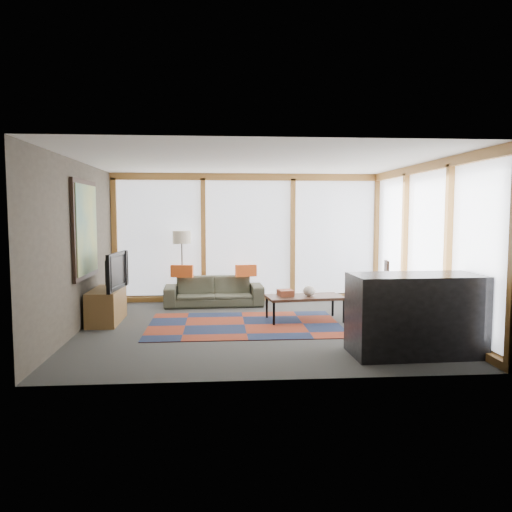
{
  "coord_description": "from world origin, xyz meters",
  "views": [
    {
      "loc": [
        -0.63,
        -7.75,
        1.81
      ],
      "look_at": [
        0.0,
        0.4,
        1.1
      ],
      "focal_mm": 35.0,
      "sensor_mm": 36.0,
      "label": 1
    }
  ],
  "objects": [
    {
      "name": "television",
      "position": [
        -2.37,
        0.52,
        0.86
      ],
      "size": [
        0.24,
        1.07,
        0.61
      ],
      "primitive_type": "imported",
      "rotation": [
        0.0,
        0.0,
        1.47
      ],
      "color": "black",
      "rests_on": "tv_console"
    },
    {
      "name": "tv_console",
      "position": [
        -2.47,
        0.56,
        0.28
      ],
      "size": [
        0.46,
        1.11,
        0.55
      ],
      "primitive_type": "cube",
      "color": "brown",
      "rests_on": "ground"
    },
    {
      "name": "bowl_a",
      "position": [
        2.39,
        -0.06,
        0.53
      ],
      "size": [
        0.22,
        0.22,
        0.09
      ],
      "primitive_type": "ellipsoid",
      "rotation": [
        0.0,
        0.0,
        0.19
      ],
      "color": "black",
      "rests_on": "bookshelf"
    },
    {
      "name": "floor_lamp",
      "position": [
        -1.34,
        2.22,
        0.73
      ],
      "size": [
        0.37,
        0.37,
        1.45
      ],
      "primitive_type": null,
      "color": "black",
      "rests_on": "ground"
    },
    {
      "name": "bookshelf",
      "position": [
        2.43,
        0.52,
        0.24
      ],
      "size": [
        0.35,
        1.94,
        0.49
      ],
      "primitive_type": null,
      "color": "black",
      "rests_on": "ground"
    },
    {
      "name": "room_envelope",
      "position": [
        0.49,
        0.56,
        1.54
      ],
      "size": [
        5.52,
        5.02,
        2.62
      ],
      "color": "#3C352C",
      "rests_on": "ground"
    },
    {
      "name": "coffee_table",
      "position": [
        0.82,
        0.43,
        0.21
      ],
      "size": [
        1.32,
        0.77,
        0.42
      ],
      "primitive_type": null,
      "rotation": [
        0.0,
        0.0,
        0.11
      ],
      "color": "black",
      "rests_on": "ground"
    },
    {
      "name": "ground",
      "position": [
        0.0,
        0.0,
        0.0
      ],
      "size": [
        5.5,
        5.5,
        0.0
      ],
      "primitive_type": "plane",
      "color": "#2C2C29",
      "rests_on": "ground"
    },
    {
      "name": "bar_counter",
      "position": [
        1.87,
        -1.66,
        0.52
      ],
      "size": [
        1.65,
        0.8,
        1.03
      ],
      "primitive_type": "cube",
      "rotation": [
        0.0,
        0.0,
        0.03
      ],
      "color": "black",
      "rests_on": "ground"
    },
    {
      "name": "shelf_picture",
      "position": [
        2.51,
        1.27,
        0.7
      ],
      "size": [
        0.1,
        0.34,
        0.44
      ],
      "primitive_type": "cube",
      "rotation": [
        0.0,
        0.0,
        -0.18
      ],
      "color": "black",
      "rests_on": "bookshelf"
    },
    {
      "name": "rug",
      "position": [
        -0.21,
        0.16,
        0.01
      ],
      "size": [
        3.07,
        1.98,
        0.01
      ],
      "primitive_type": "cube",
      "rotation": [
        0.0,
        0.0,
        -0.0
      ],
      "color": "maroon",
      "rests_on": "ground"
    },
    {
      "name": "book_stack",
      "position": [
        0.5,
        0.48,
        0.47
      ],
      "size": [
        0.27,
        0.32,
        0.1
      ],
      "primitive_type": "cube",
      "rotation": [
        0.0,
        0.0,
        0.14
      ],
      "color": "brown",
      "rests_on": "coffee_table"
    },
    {
      "name": "bowl_b",
      "position": [
        2.39,
        0.33,
        0.52
      ],
      "size": [
        0.18,
        0.18,
        0.08
      ],
      "primitive_type": "ellipsoid",
      "rotation": [
        0.0,
        0.0,
        0.21
      ],
      "color": "black",
      "rests_on": "bookshelf"
    },
    {
      "name": "sofa",
      "position": [
        -0.71,
        1.95,
        0.28
      ],
      "size": [
        1.94,
        0.81,
        0.56
      ],
      "primitive_type": "imported",
      "rotation": [
        0.0,
        0.0,
        0.03
      ],
      "color": "#3A3B2C",
      "rests_on": "ground"
    },
    {
      "name": "vase",
      "position": [
        0.89,
        0.4,
        0.51
      ],
      "size": [
        0.22,
        0.22,
        0.18
      ],
      "primitive_type": "ellipsoid",
      "rotation": [
        0.0,
        0.0,
        0.05
      ],
      "color": "beige",
      "rests_on": "coffee_table"
    },
    {
      "name": "pillow_right",
      "position": [
        -0.08,
        1.99,
        0.67
      ],
      "size": [
        0.43,
        0.18,
        0.23
      ],
      "primitive_type": "cube",
      "rotation": [
        0.0,
        0.0,
        0.14
      ],
      "color": "#D6531D",
      "rests_on": "sofa"
    },
    {
      "name": "pillow_left",
      "position": [
        -1.33,
        1.96,
        0.68
      ],
      "size": [
        0.45,
        0.2,
        0.24
      ],
      "primitive_type": "cube",
      "rotation": [
        0.0,
        0.0,
        -0.16
      ],
      "color": "#D6531D",
      "rests_on": "sofa"
    }
  ]
}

